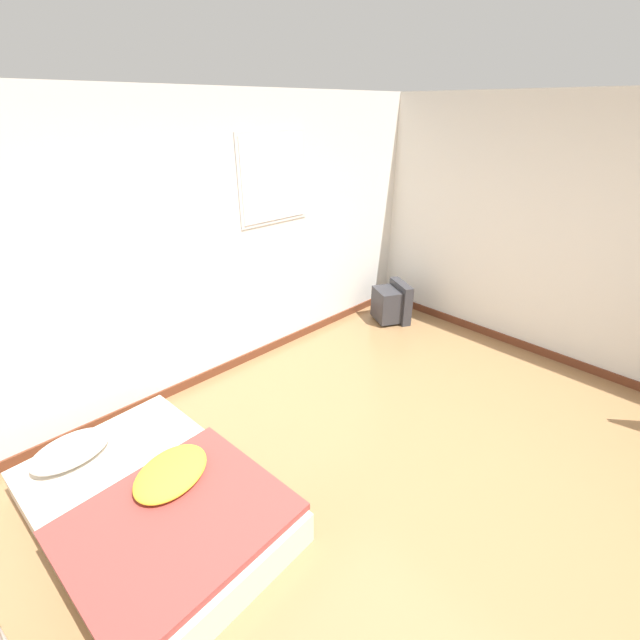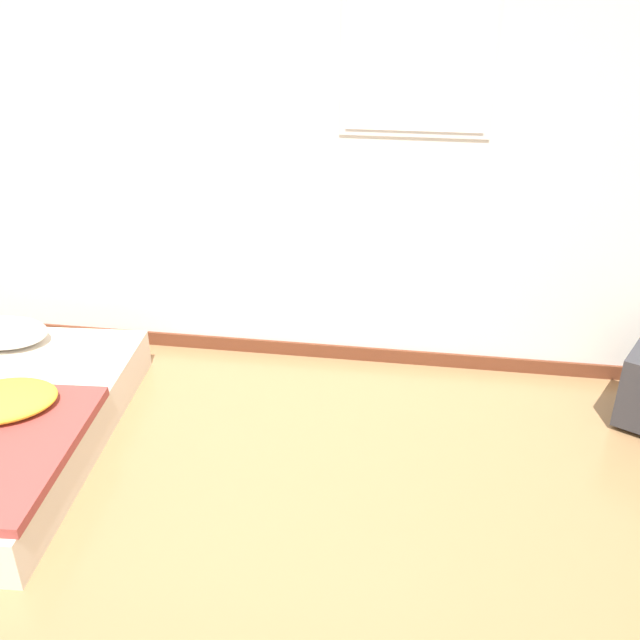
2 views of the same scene
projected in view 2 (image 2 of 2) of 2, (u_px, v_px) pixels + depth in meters
name	position (u px, v px, depth m)	size (l,w,h in m)	color
wall_back	(263.00, 152.00, 4.03)	(7.95, 0.08, 2.60)	silver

